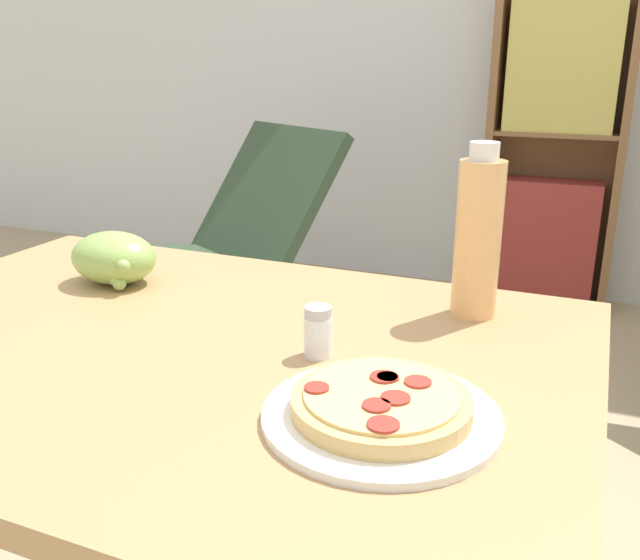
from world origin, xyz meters
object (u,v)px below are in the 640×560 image
at_px(pizza_on_plate, 381,408).
at_px(grape_bunch, 114,258).
at_px(lounge_chair_near, 236,277).
at_px(drink_bottle, 478,236).
at_px(bookshelf, 555,148).
at_px(salt_shaker, 318,332).

relative_size(pizza_on_plate, grape_bunch, 1.70).
height_order(grape_bunch, lounge_chair_near, lounge_chair_near).
distance_m(drink_bottle, lounge_chair_near, 1.88).
bearing_deg(bookshelf, grape_bunch, -103.12).
relative_size(grape_bunch, bookshelf, 0.10).
distance_m(lounge_chair_near, bookshelf, 1.59).
bearing_deg(grape_bunch, salt_shaker, -17.69).
bearing_deg(bookshelf, pizza_on_plate, -89.51).
height_order(pizza_on_plate, grape_bunch, grape_bunch).
distance_m(pizza_on_plate, bookshelf, 2.69).
height_order(grape_bunch, bookshelf, bookshelf).
height_order(pizza_on_plate, lounge_chair_near, lounge_chair_near).
height_order(grape_bunch, drink_bottle, drink_bottle).
bearing_deg(bookshelf, drink_bottle, -88.62).
xyz_separation_m(salt_shaker, bookshelf, (0.11, 2.56, -0.06)).
relative_size(grape_bunch, lounge_chair_near, 0.16).
bearing_deg(bookshelf, lounge_chair_near, -138.55).
distance_m(grape_bunch, lounge_chair_near, 1.61).
distance_m(pizza_on_plate, grape_bunch, 0.65).
bearing_deg(lounge_chair_near, drink_bottle, -20.17).
bearing_deg(pizza_on_plate, drink_bottle, 84.86).
distance_m(salt_shaker, lounge_chair_near, 1.94).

